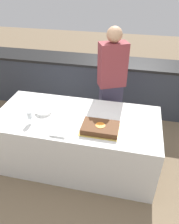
{
  "coord_description": "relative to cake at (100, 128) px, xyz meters",
  "views": [
    {
      "loc": [
        0.62,
        -2.07,
        2.31
      ],
      "look_at": [
        0.16,
        0.0,
        0.86
      ],
      "focal_mm": 35.0,
      "sensor_mm": 36.0,
      "label": 1
    }
  ],
  "objects": [
    {
      "name": "person_cutting_cake",
      "position": [
        -0.0,
        0.87,
        0.08
      ],
      "size": [
        0.42,
        0.34,
        1.69
      ],
      "rotation": [
        0.0,
        0.0,
        -2.69
      ],
      "color": "#383347",
      "rests_on": "ground_plane"
    },
    {
      "name": "back_counter",
      "position": [
        -0.33,
        1.72,
        -0.34
      ],
      "size": [
        4.4,
        0.58,
        0.92
      ],
      "color": "#333842",
      "rests_on": "ground_plane"
    },
    {
      "name": "dining_table",
      "position": [
        -0.33,
        0.19,
        -0.42
      ],
      "size": [
        2.02,
        0.93,
        0.76
      ],
      "color": "silver",
      "rests_on": "ground_plane"
    },
    {
      "name": "ground_plane",
      "position": [
        -0.33,
        0.19,
        -0.8
      ],
      "size": [
        14.0,
        14.0,
        0.0
      ],
      "primitive_type": "plane",
      "color": "#7A664C"
    },
    {
      "name": "side_plate_near_cake",
      "position": [
        0.03,
        0.28,
        -0.03
      ],
      "size": [
        0.2,
        0.2,
        0.0
      ],
      "color": "white",
      "rests_on": "dining_table"
    },
    {
      "name": "wine_glass",
      "position": [
        -0.82,
        -0.04,
        0.07
      ],
      "size": [
        0.07,
        0.07,
        0.15
      ],
      "color": "white",
      "rests_on": "dining_table"
    },
    {
      "name": "cake",
      "position": [
        0.0,
        0.0,
        0.0
      ],
      "size": [
        0.45,
        0.3,
        0.07
      ],
      "color": "gold",
      "rests_on": "dining_table"
    },
    {
      "name": "plate_stack",
      "position": [
        -0.75,
        0.19,
        -0.02
      ],
      "size": [
        0.2,
        0.2,
        0.04
      ],
      "color": "white",
      "rests_on": "dining_table"
    },
    {
      "name": "utensil_pile",
      "position": [
        -0.43,
        -0.18,
        -0.02
      ],
      "size": [
        0.17,
        0.09,
        0.02
      ],
      "color": "white",
      "rests_on": "dining_table"
    }
  ]
}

